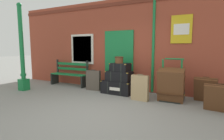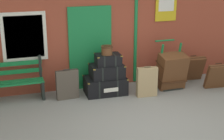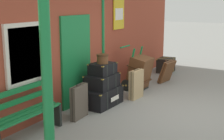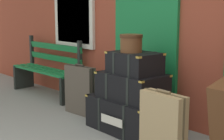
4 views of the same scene
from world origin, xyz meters
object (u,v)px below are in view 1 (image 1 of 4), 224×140
Objects in this scene: steamer_trunk_top at (120,67)px; round_hatbox at (119,59)px; suitcase_caramel at (140,88)px; platform_bench at (70,74)px; steamer_trunk_middle at (119,76)px; large_brown_trunk at (171,85)px; suitcase_slate at (219,98)px; suitcase_umber at (205,90)px; lamp_post at (22,58)px; steamer_trunk_base at (118,87)px; porters_trolley at (172,91)px; suitcase_beige at (93,80)px.

steamer_trunk_top is 2.29× the size of round_hatbox.
suitcase_caramel is at bearing -30.20° from steamer_trunk_top.
platform_bench is 1.96× the size of steamer_trunk_middle.
platform_bench is 1.68× the size of large_brown_trunk.
platform_bench is 2.40m from steamer_trunk_top.
steamer_trunk_middle is 1.20× the size of suitcase_slate.
steamer_trunk_top is 2.55m from suitcase_umber.
lamp_post is at bearing -160.85° from round_hatbox.
steamer_trunk_base is 2.57m from suitcase_umber.
steamer_trunk_top is 0.54× the size of porters_trolley.
suitcase_caramel is at bearing -150.44° from porters_trolley.
suitcase_umber is (0.86, 0.19, 0.08)m from porters_trolley.
round_hatbox is 2.96m from suitcase_slate.
suitcase_slate is at bearing -26.39° from porters_trolley.
suitcase_slate is (1.13, -0.56, 0.06)m from porters_trolley.
steamer_trunk_middle is 0.54m from round_hatbox.
round_hatbox is at bearing -33.85° from steamer_trunk_base.
round_hatbox is 0.23× the size of porters_trolley.
steamer_trunk_base is (3.18, 1.14, -0.94)m from lamp_post.
round_hatbox is (-0.00, -0.02, 0.54)m from steamer_trunk_middle.
platform_bench reaches higher than steamer_trunk_base.
round_hatbox reaches higher than steamer_trunk_middle.
suitcase_slate is (2.84, -0.59, 0.12)m from steamer_trunk_base.
steamer_trunk_middle is at bearing 78.56° from round_hatbox.
large_brown_trunk is at bearing 161.19° from suitcase_slate.
platform_bench is at bearing 57.16° from lamp_post.
suitcase_umber is at bearing 3.67° from steamer_trunk_top.
round_hatbox is at bearing 152.10° from suitcase_caramel.
lamp_post reaches higher than suitcase_caramel.
suitcase_beige is 1.91m from suitcase_caramel.
porters_trolley is at bearing -0.91° from steamer_trunk_base.
steamer_trunk_top is at bearing 172.91° from large_brown_trunk.
large_brown_trunk reaches higher than suitcase_umber.
round_hatbox is at bearing 1.13° from suitcase_beige.
porters_trolley is 2.66m from suitcase_beige.
steamer_trunk_base is 1.03m from suitcase_caramel.
suitcase_caramel is at bearing 9.17° from lamp_post.
suitcase_slate is (1.13, -0.39, -0.14)m from large_brown_trunk.
platform_bench is 1.55× the size of steamer_trunk_base.
steamer_trunk_base is 1.52× the size of suitcase_slate.
steamer_trunk_middle is 1.69m from porters_trolley.
steamer_trunk_top is 0.86× the size of suitcase_beige.
suitcase_caramel is at bearing -29.10° from steamer_trunk_middle.
porters_trolley reaches higher than steamer_trunk_base.
porters_trolley is 1.56× the size of suitcase_caramel.
suitcase_beige is (-0.99, -0.02, -0.77)m from round_hatbox.
round_hatbox is at bearing -6.99° from platform_bench.
suitcase_umber is (2.53, 0.18, -0.77)m from round_hatbox.
porters_trolley is 0.27m from large_brown_trunk.
suitcase_caramel reaches higher than suitcase_slate.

